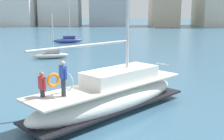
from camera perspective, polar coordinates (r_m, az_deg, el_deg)
The scene contains 4 objects.
ground_plane at distance 15.17m, azimuth -5.22°, elevation -7.84°, with size 400.00×400.00×0.00m, color #38607A.
main_sailboat at distance 14.40m, azimuth -0.01°, elevation -5.10°, with size 8.40×8.57×11.98m.
moored_sloop_far at distance 46.61m, azimuth -8.99°, elevation 6.12°, with size 4.85×2.67×7.45m.
moored_catamaran at distance 31.51m, azimuth -12.34°, elevation 3.09°, with size 4.01×2.20×4.89m.
Camera 1 is at (1.74, -14.18, 5.11)m, focal length 44.76 mm.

